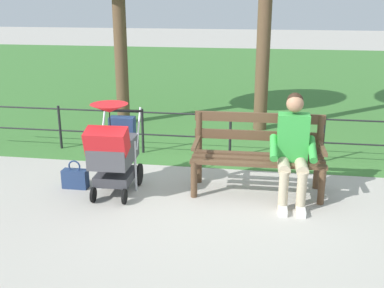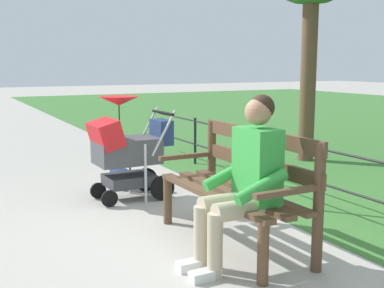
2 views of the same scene
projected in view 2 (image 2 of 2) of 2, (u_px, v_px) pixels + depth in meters
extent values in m
plane|color=#ADA89E|center=(203.00, 229.00, 4.51)|extent=(60.00, 60.00, 0.00)
cube|color=brown|center=(247.00, 190.00, 4.14)|extent=(1.60, 0.14, 0.04)
cube|color=brown|center=(229.00, 193.00, 4.06)|extent=(1.60, 0.14, 0.04)
cube|color=brown|center=(210.00, 195.00, 3.97)|extent=(1.60, 0.14, 0.04)
cube|color=brown|center=(257.00, 163.00, 4.15)|extent=(1.60, 0.07, 0.12)
cube|color=brown|center=(258.00, 136.00, 4.12)|extent=(1.60, 0.07, 0.12)
cylinder|color=brown|center=(263.00, 253.00, 3.35)|extent=(0.08, 0.08, 0.45)
cylinder|color=brown|center=(318.00, 208.00, 3.53)|extent=(0.08, 0.08, 0.95)
cube|color=brown|center=(288.00, 192.00, 3.38)|extent=(0.06, 0.56, 0.04)
cylinder|color=brown|center=(168.00, 200.00, 4.65)|extent=(0.08, 0.08, 0.45)
cylinder|color=brown|center=(212.00, 169.00, 4.84)|extent=(0.08, 0.08, 0.95)
cube|color=brown|center=(186.00, 156.00, 4.68)|extent=(0.06, 0.56, 0.04)
cylinder|color=tan|center=(239.00, 210.00, 3.51)|extent=(0.15, 0.40, 0.14)
cylinder|color=tan|center=(224.00, 203.00, 3.69)|extent=(0.15, 0.40, 0.14)
cylinder|color=tan|center=(215.00, 246.00, 3.46)|extent=(0.11, 0.11, 0.47)
cylinder|color=tan|center=(201.00, 237.00, 3.63)|extent=(0.11, 0.11, 0.47)
cube|color=silver|center=(205.00, 275.00, 3.45)|extent=(0.10, 0.22, 0.07)
cube|color=silver|center=(191.00, 265.00, 3.63)|extent=(0.10, 0.22, 0.07)
cube|color=green|center=(257.00, 166.00, 3.66)|extent=(0.36, 0.23, 0.56)
cylinder|color=green|center=(261.00, 187.00, 3.43)|extent=(0.10, 0.43, 0.23)
cylinder|color=green|center=(227.00, 175.00, 3.81)|extent=(0.10, 0.43, 0.23)
sphere|color=#A37556|center=(258.00, 112.00, 3.60)|extent=(0.20, 0.20, 0.20)
sphere|color=black|center=(262.00, 107.00, 3.60)|extent=(0.19, 0.19, 0.19)
cylinder|color=black|center=(163.00, 188.00, 5.45)|extent=(0.04, 0.28, 0.28)
cylinder|color=black|center=(146.00, 180.00, 5.85)|extent=(0.04, 0.28, 0.28)
cylinder|color=black|center=(110.00, 199.00, 5.21)|extent=(0.04, 0.18, 0.18)
cylinder|color=black|center=(98.00, 191.00, 5.54)|extent=(0.04, 0.18, 0.18)
cube|color=#38383D|center=(129.00, 180.00, 5.50)|extent=(0.44, 0.53, 0.12)
cylinder|color=silver|center=(146.00, 174.00, 5.33)|extent=(0.03, 0.03, 0.65)
cylinder|color=silver|center=(130.00, 166.00, 5.73)|extent=(0.03, 0.03, 0.65)
cube|color=#47474C|center=(127.00, 151.00, 5.43)|extent=(0.48, 0.69, 0.28)
cube|color=red|center=(105.00, 134.00, 5.29)|extent=(0.49, 0.32, 0.33)
cylinder|color=black|center=(163.00, 113.00, 5.58)|extent=(0.52, 0.05, 0.03)
cylinder|color=silver|center=(164.00, 133.00, 5.36)|extent=(0.03, 0.30, 0.49)
cylinder|color=silver|center=(147.00, 128.00, 5.76)|extent=(0.03, 0.30, 0.49)
cone|color=red|center=(119.00, 101.00, 5.31)|extent=(0.45, 0.45, 0.10)
cylinder|color=black|center=(119.00, 118.00, 5.34)|extent=(0.01, 0.01, 0.30)
cube|color=navy|center=(161.00, 132.00, 5.61)|extent=(0.32, 0.17, 0.28)
cube|color=navy|center=(119.00, 178.00, 6.04)|extent=(0.32, 0.14, 0.24)
torus|color=navy|center=(119.00, 164.00, 6.01)|extent=(0.16, 0.02, 0.16)
cylinder|color=black|center=(317.00, 177.00, 5.05)|extent=(0.04, 0.04, 0.70)
cylinder|color=black|center=(244.00, 156.00, 6.23)|extent=(0.04, 0.04, 0.70)
cylinder|color=black|center=(195.00, 141.00, 7.42)|extent=(0.04, 0.04, 0.70)
cylinder|color=black|center=(318.00, 148.00, 5.00)|extent=(8.10, 0.02, 0.02)
cylinder|color=black|center=(316.00, 182.00, 5.05)|extent=(8.10, 0.02, 0.02)
cylinder|color=brown|center=(308.00, 74.00, 7.56)|extent=(0.24, 0.24, 2.67)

